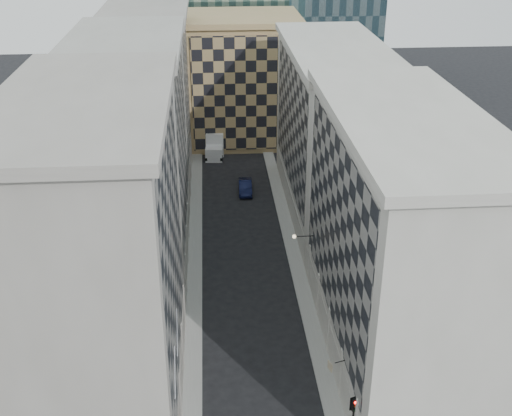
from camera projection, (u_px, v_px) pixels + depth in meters
sidewalk_west at (195, 264)px, 66.48m from camera, size 1.50×100.00×0.15m
sidewalk_east at (295, 260)px, 67.19m from camera, size 1.50×100.00×0.15m
bldg_left_a at (103, 264)px, 43.91m from camera, size 10.80×22.80×23.70m
bldg_left_b at (134, 154)px, 63.81m from camera, size 10.80×22.80×22.70m
bldg_left_c at (150, 96)px, 83.71m from camera, size 10.80×22.80×21.70m
bldg_right_a at (396, 243)px, 49.62m from camera, size 10.80×26.80×20.70m
bldg_right_b at (333, 132)px, 73.98m from camera, size 10.80×28.80×19.70m
tan_block at (243, 79)px, 96.73m from camera, size 16.80×14.80×18.80m
flagpoles_left at (176, 351)px, 41.47m from camera, size 0.10×6.33×2.33m
bracket_lamp at (296, 236)px, 59.06m from camera, size 1.98×0.36×0.36m
traffic_light at (354, 411)px, 43.61m from camera, size 0.49×0.47×3.95m
box_truck at (215, 145)px, 93.86m from camera, size 3.03×6.36×3.38m
dark_car at (245, 187)px, 82.13m from camera, size 1.81×4.82×1.57m
shop_sign at (331, 366)px, 46.47m from camera, size 1.21×0.67×0.76m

